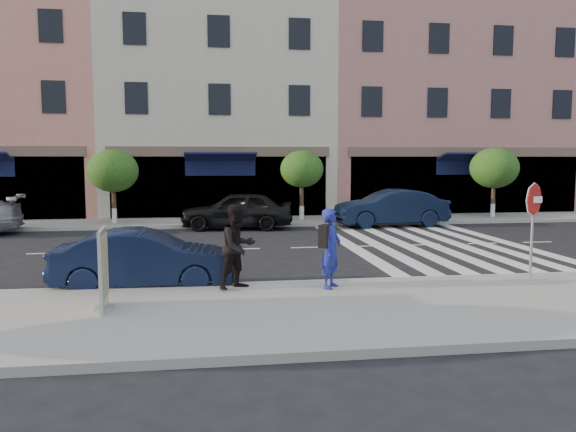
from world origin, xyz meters
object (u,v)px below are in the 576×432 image
object	(u,v)px
photographer	(331,248)
car_far_mid	(237,210)
poster_board	(104,271)
car_near_mid	(145,259)
walker	(238,247)
stop_sign	(534,208)
car_far_right	(391,208)

from	to	relation	value
photographer	car_far_mid	xyz separation A→B (m)	(-1.36, 11.27, -0.22)
poster_board	car_near_mid	xyz separation A→B (m)	(0.47, 2.29, -0.21)
walker	poster_board	distance (m)	2.79
stop_sign	photographer	xyz separation A→B (m)	(-4.72, -0.34, -0.76)
poster_board	car_near_mid	world-z (taller)	poster_board
car_near_mid	car_far_mid	size ratio (longest dim) A/B	0.88
walker	car_near_mid	size ratio (longest dim) A/B	0.45
walker	car_near_mid	distance (m)	2.26
stop_sign	poster_board	xyz separation A→B (m)	(-9.10, -1.42, -0.89)
photographer	car_far_mid	world-z (taller)	photographer
car_far_mid	car_far_right	world-z (taller)	car_far_right
stop_sign	car_near_mid	world-z (taller)	stop_sign
stop_sign	walker	xyz separation A→B (m)	(-6.64, -0.13, -0.71)
car_near_mid	car_far_right	size ratio (longest dim) A/B	0.83
car_far_right	poster_board	bearing A→B (deg)	-40.13
walker	car_far_mid	xyz separation A→B (m)	(0.55, 11.06, -0.27)
poster_board	car_far_right	bearing A→B (deg)	48.75
stop_sign	poster_board	size ratio (longest dim) A/B	1.48
stop_sign	car_near_mid	size ratio (longest dim) A/B	0.55
walker	car_far_right	distance (m)	13.13
poster_board	car_far_right	world-z (taller)	poster_board
car_near_mid	car_far_right	xyz separation A→B (m)	(9.00, 10.10, 0.13)
walker	poster_board	bearing A→B (deg)	171.41
photographer	car_near_mid	xyz separation A→B (m)	(-3.91, 1.21, -0.34)
stop_sign	car_far_right	bearing A→B (deg)	76.46
photographer	car_far_mid	distance (m)	11.36
stop_sign	walker	distance (m)	6.68
car_far_mid	photographer	bearing A→B (deg)	12.36
walker	car_far_mid	bearing A→B (deg)	50.94
poster_board	car_far_mid	distance (m)	12.72
poster_board	walker	bearing A→B (deg)	23.76
car_far_mid	car_far_right	bearing A→B (deg)	95.77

